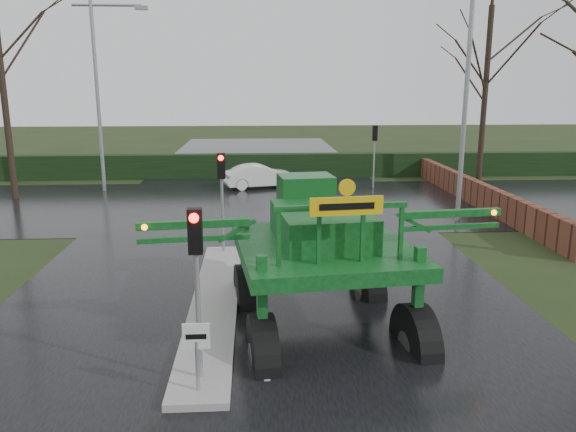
{
  "coord_description": "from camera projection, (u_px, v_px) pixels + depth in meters",
  "views": [
    {
      "loc": [
        -0.19,
        -11.03,
        5.73
      ],
      "look_at": [
        0.75,
        4.8,
        2.0
      ],
      "focal_mm": 35.0,
      "sensor_mm": 36.0,
      "label": 1
    }
  ],
  "objects": [
    {
      "name": "road_main",
      "position": [
        261.0,
        236.0,
        21.76
      ],
      "size": [
        14.0,
        80.0,
        0.02
      ],
      "primitive_type": "cube",
      "color": "black",
      "rests_on": "ground"
    },
    {
      "name": "keep_left_sign",
      "position": [
        197.0,
        346.0,
        10.27
      ],
      "size": [
        0.5,
        0.07,
        1.35
      ],
      "color": "gray",
      "rests_on": "ground"
    },
    {
      "name": "street_light_right",
      "position": [
        460.0,
        78.0,
        22.81
      ],
      "size": [
        3.85,
        0.3,
        10.0
      ],
      "color": "gray",
      "rests_on": "ground"
    },
    {
      "name": "white_sedan",
      "position": [
        260.0,
        188.0,
        31.82
      ],
      "size": [
        4.28,
        2.45,
        1.33
      ],
      "primitive_type": "imported",
      "rotation": [
        0.0,
        0.0,
        1.84
      ],
      "color": "white",
      "rests_on": "ground"
    },
    {
      "name": "tree_right_far",
      "position": [
        487.0,
        70.0,
        31.72
      ],
      "size": [
        7.0,
        7.0,
        12.05
      ],
      "color": "black",
      "rests_on": "ground"
    },
    {
      "name": "hedge_row",
      "position": [
        258.0,
        166.0,
        35.2
      ],
      "size": [
        44.0,
        0.9,
        1.5
      ],
      "primitive_type": "cube",
      "color": "black",
      "rests_on": "ground"
    },
    {
      "name": "traffic_signal_far",
      "position": [
        375.0,
        142.0,
        31.27
      ],
      "size": [
        0.26,
        0.33,
        3.52
      ],
      "rotation": [
        0.0,
        0.0,
        3.14
      ],
      "color": "gray",
      "rests_on": "ground"
    },
    {
      "name": "crop_sprayer",
      "position": [
        260.0,
        253.0,
        11.73
      ],
      "size": [
        8.62,
        5.81,
        4.84
      ],
      "rotation": [
        0.0,
        0.0,
        0.12
      ],
      "color": "black",
      "rests_on": "ground"
    },
    {
      "name": "ground",
      "position": [
        266.0,
        358.0,
        12.04
      ],
      "size": [
        140.0,
        140.0,
        0.0
      ],
      "primitive_type": "plane",
      "color": "black",
      "rests_on": "ground"
    },
    {
      "name": "street_light_left_far",
      "position": [
        102.0,
        79.0,
        29.64
      ],
      "size": [
        3.85,
        0.3,
        10.0
      ],
      "color": "gray",
      "rests_on": "ground"
    },
    {
      "name": "traffic_signal_near",
      "position": [
        196.0,
        258.0,
        10.4
      ],
      "size": [
        0.26,
        0.33,
        3.52
      ],
      "color": "gray",
      "rests_on": "ground"
    },
    {
      "name": "brick_wall",
      "position": [
        469.0,
        190.0,
        28.06
      ],
      "size": [
        0.4,
        20.0,
        1.2
      ],
      "primitive_type": "cube",
      "color": "#592D1E",
      "rests_on": "ground"
    },
    {
      "name": "median_island",
      "position": [
        215.0,
        303.0,
        14.86
      ],
      "size": [
        1.2,
        10.0,
        0.16
      ],
      "primitive_type": "cube",
      "color": "gray",
      "rests_on": "ground"
    },
    {
      "name": "traffic_signal_mid",
      "position": [
        222.0,
        181.0,
        18.66
      ],
      "size": [
        0.26,
        0.33,
        3.52
      ],
      "color": "gray",
      "rests_on": "ground"
    },
    {
      "name": "road_cross",
      "position": [
        259.0,
        204.0,
        27.59
      ],
      "size": [
        80.0,
        12.0,
        0.02
      ],
      "primitive_type": "cube",
      "color": "black",
      "rests_on": "ground"
    }
  ]
}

